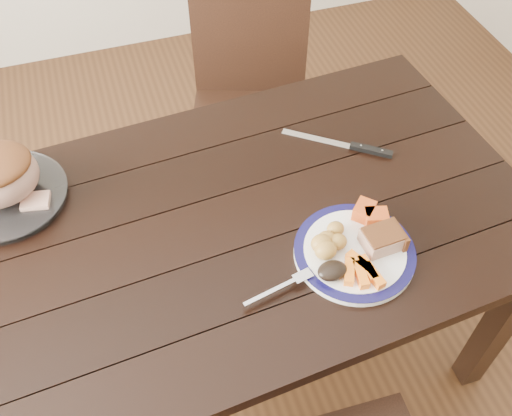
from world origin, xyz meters
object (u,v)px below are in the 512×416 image
object	(u,v)px
chair_far	(249,95)
dining_table	(225,244)
dinner_plate	(354,253)
serving_platter	(6,197)
fork	(283,286)
carving_knife	(357,147)
pork_slice	(382,239)

from	to	relation	value
chair_far	dining_table	bearing A→B (deg)	87.13
dinner_plate	chair_far	bearing A→B (deg)	88.15
serving_platter	fork	size ratio (longest dim) A/B	1.74
dining_table	carving_knife	bearing A→B (deg)	17.81
dinner_plate	fork	distance (m)	0.20
serving_platter	pork_slice	distance (m)	0.96
pork_slice	fork	xyz separation A→B (m)	(-0.26, -0.04, -0.02)
dining_table	pork_slice	xyz separation A→B (m)	(0.34, -0.20, 0.13)
chair_far	dinner_plate	size ratio (longest dim) A/B	3.19
serving_platter	fork	world-z (taller)	fork
carving_knife	pork_slice	bearing A→B (deg)	-68.74
carving_knife	chair_far	bearing A→B (deg)	139.73
chair_far	pork_slice	distance (m)	0.97
dinner_plate	serving_platter	distance (m)	0.90
serving_platter	carving_knife	distance (m)	0.95
chair_far	dinner_plate	bearing A→B (deg)	107.66
serving_platter	chair_far	bearing A→B (deg)	30.51
dining_table	carving_knife	world-z (taller)	carving_knife
dining_table	chair_far	distance (m)	0.80
chair_far	serving_platter	distance (m)	0.98
pork_slice	carving_knife	world-z (taller)	pork_slice
dining_table	dinner_plate	distance (m)	0.35
dining_table	pork_slice	distance (m)	0.41
fork	serving_platter	bearing A→B (deg)	129.07
dining_table	dinner_plate	bearing A→B (deg)	-35.36
pork_slice	fork	world-z (taller)	pork_slice
dinner_plate	carving_knife	world-z (taller)	dinner_plate
dining_table	chair_far	world-z (taller)	chair_far
chair_far	carving_knife	world-z (taller)	chair_far
dinner_plate	serving_platter	size ratio (longest dim) A/B	0.94
serving_platter	fork	bearing A→B (deg)	-39.54
pork_slice	carving_knife	distance (m)	0.35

